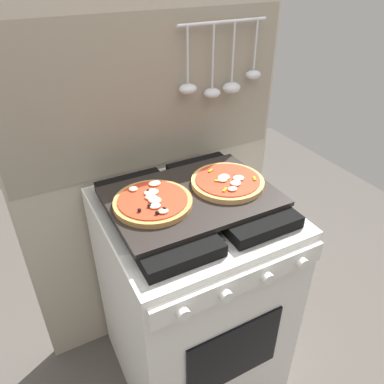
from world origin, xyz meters
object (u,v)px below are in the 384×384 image
at_px(pizza_left, 153,202).
at_px(stove, 192,293).
at_px(baking_tray, 192,197).
at_px(pizza_right, 228,182).

bearing_deg(pizza_left, stove, -3.14).
bearing_deg(stove, baking_tray, 90.00).
xyz_separation_m(stove, baking_tray, (0.00, 0.00, 0.46)).
relative_size(stove, pizza_right, 3.61).
height_order(stove, baking_tray, baking_tray).
relative_size(baking_tray, pizza_left, 2.17).
distance_m(stove, baking_tray, 0.46).
xyz_separation_m(pizza_left, pizza_right, (0.27, -0.01, -0.00)).
bearing_deg(pizza_right, stove, 179.83).
bearing_deg(stove, pizza_left, 176.86).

